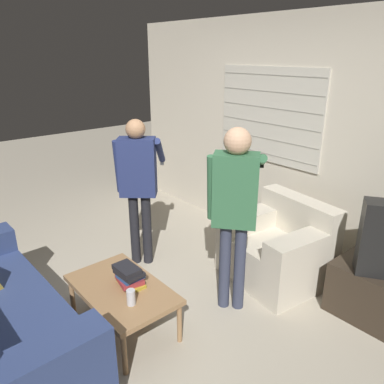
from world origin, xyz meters
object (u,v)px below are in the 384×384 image
(coffee_table, at_px, (122,291))
(spare_remote, at_px, (136,285))
(person_left_standing, at_px, (138,177))
(armchair_beige, at_px, (279,248))
(person_right_standing, at_px, (235,200))
(soda_can, at_px, (131,297))
(book_stack, at_px, (129,276))

(coffee_table, relative_size, spare_remote, 6.97)
(person_left_standing, xyz_separation_m, spare_remote, (0.86, -0.61, -0.57))
(armchair_beige, relative_size, spare_remote, 7.57)
(person_right_standing, distance_m, soda_can, 1.11)
(spare_remote, bearing_deg, armchair_beige, 88.90)
(coffee_table, relative_size, book_stack, 3.66)
(coffee_table, xyz_separation_m, spare_remote, (0.07, 0.09, 0.05))
(soda_can, relative_size, spare_remote, 0.93)
(coffee_table, bearing_deg, person_right_standing, 67.20)
(person_right_standing, height_order, spare_remote, person_right_standing)
(coffee_table, height_order, spare_remote, spare_remote)
(coffee_table, bearing_deg, spare_remote, 53.21)
(coffee_table, distance_m, spare_remote, 0.13)
(coffee_table, bearing_deg, armchair_beige, 77.40)
(book_stack, bearing_deg, spare_remote, 20.29)
(soda_can, bearing_deg, book_stack, 150.91)
(armchair_beige, height_order, soda_can, armchair_beige)
(coffee_table, bearing_deg, soda_can, -13.13)
(armchair_beige, bearing_deg, soda_can, 94.04)
(person_right_standing, bearing_deg, coffee_table, -151.95)
(person_right_standing, bearing_deg, person_left_standing, 149.93)
(soda_can, bearing_deg, spare_remote, 138.94)
(armchair_beige, distance_m, book_stack, 1.56)
(person_left_standing, bearing_deg, person_right_standing, -39.25)
(coffee_table, height_order, book_stack, book_stack)
(coffee_table, distance_m, book_stack, 0.14)
(coffee_table, xyz_separation_m, person_left_standing, (-0.79, 0.70, 0.62))
(armchair_beige, relative_size, book_stack, 3.98)
(person_right_standing, distance_m, book_stack, 1.05)
(person_left_standing, height_order, spare_remote, person_left_standing)
(person_left_standing, bearing_deg, soda_can, -84.84)
(person_left_standing, height_order, book_stack, person_left_standing)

